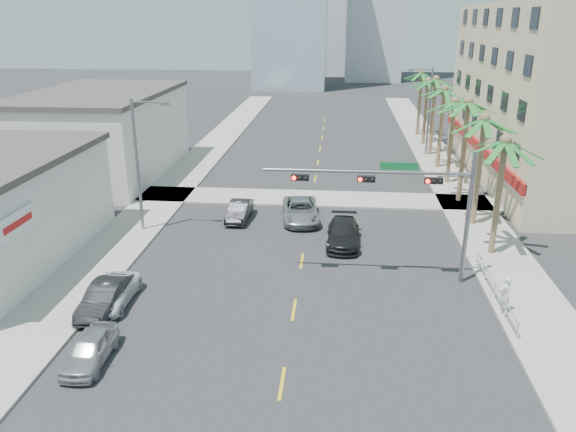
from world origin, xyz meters
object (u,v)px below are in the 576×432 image
object	(u,v)px
car_parked_far	(110,293)
car_lane_center	(300,210)
car_lane_left	(239,211)
car_parked_near	(90,349)
car_lane_right	(343,233)
car_parked_mid	(105,297)
pedestrian	(505,295)
traffic_signal_mast	(409,194)

from	to	relation	value
car_parked_far	car_lane_center	world-z (taller)	car_lane_center
car_lane_left	car_parked_near	bearing A→B (deg)	-98.66
car_lane_left	car_lane_right	distance (m)	8.44
car_parked_mid	car_parked_far	xyz separation A→B (m)	(0.00, 0.64, -0.09)
car_lane_right	pedestrian	distance (m)	11.54
car_parked_far	car_lane_right	world-z (taller)	car_lane_right
car_parked_far	pedestrian	world-z (taller)	pedestrian
car_parked_far	pedestrian	bearing A→B (deg)	1.04
car_lane_right	car_parked_far	bearing A→B (deg)	-141.11
car_lane_left	pedestrian	world-z (taller)	pedestrian
car_lane_center	car_lane_right	size ratio (longest dim) A/B	1.07
traffic_signal_mast	car_lane_left	distance (m)	14.65
car_parked_near	car_lane_left	world-z (taller)	car_lane_left
traffic_signal_mast	pedestrian	size ratio (longest dim) A/B	5.73
car_parked_far	car_lane_right	bearing A→B (deg)	36.60
car_parked_near	car_lane_right	xyz separation A→B (m)	(10.74, 14.17, 0.08)
car_parked_far	car_lane_right	distance (m)	14.97
traffic_signal_mast	car_lane_center	size ratio (longest dim) A/B	2.06
car_lane_center	car_parked_near	bearing A→B (deg)	-119.54
car_lane_left	car_lane_center	distance (m)	4.42
traffic_signal_mast	car_parked_far	world-z (taller)	traffic_signal_mast
car_parked_near	car_lane_center	world-z (taller)	car_lane_center
car_lane_left	car_lane_right	size ratio (longest dim) A/B	0.81
car_parked_mid	pedestrian	bearing A→B (deg)	4.68
car_parked_near	car_lane_left	size ratio (longest dim) A/B	0.94
traffic_signal_mast	pedestrian	xyz separation A→B (m)	(4.54, -3.49, -3.94)
traffic_signal_mast	car_parked_near	xyz separation A→B (m)	(-14.06, -9.23, -4.41)
car_parked_near	car_lane_center	bearing A→B (deg)	65.36
traffic_signal_mast	car_lane_right	world-z (taller)	traffic_signal_mast
car_lane_right	car_lane_left	bearing A→B (deg)	153.51
car_parked_far	car_lane_center	size ratio (longest dim) A/B	0.83
car_parked_near	car_parked_far	world-z (taller)	car_parked_near
car_parked_near	car_parked_far	distance (m)	5.17
car_parked_far	car_lane_left	bearing A→B (deg)	70.44
traffic_signal_mast	pedestrian	distance (m)	6.96
car_parked_mid	pedestrian	xyz separation A→B (m)	(19.73, 1.32, 0.41)
traffic_signal_mast	car_parked_near	world-z (taller)	traffic_signal_mast
traffic_signal_mast	car_lane_left	world-z (taller)	traffic_signal_mast
car_lane_left	car_parked_far	bearing A→B (deg)	-107.03
car_parked_far	car_parked_mid	bearing A→B (deg)	-90.95
car_lane_right	car_parked_mid	bearing A→B (deg)	-139.23
car_parked_near	pedestrian	bearing A→B (deg)	15.20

